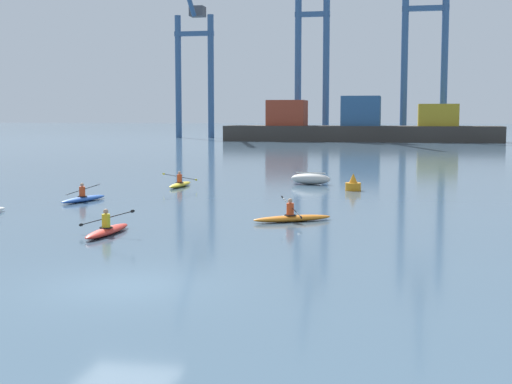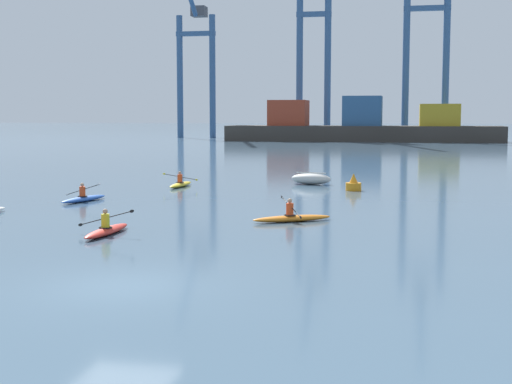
{
  "view_description": "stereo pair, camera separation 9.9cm",
  "coord_description": "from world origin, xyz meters",
  "px_view_note": "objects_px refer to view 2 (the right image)",
  "views": [
    {
      "loc": [
        6.86,
        -17.11,
        4.29
      ],
      "look_at": [
        -0.15,
        17.54,
        0.6
      ],
      "focal_mm": 51.26,
      "sensor_mm": 36.0,
      "label": 1
    },
    {
      "loc": [
        6.96,
        -17.09,
        4.29
      ],
      "look_at": [
        -0.15,
        17.54,
        0.6
      ],
      "focal_mm": 51.26,
      "sensor_mm": 36.0,
      "label": 2
    }
  ],
  "objects_px": {
    "gantry_crane_west_mid": "(314,42)",
    "kayak_yellow": "(180,184)",
    "container_barge": "(361,127)",
    "kayak_blue": "(84,198)",
    "gantry_crane_west": "(195,52)",
    "gantry_crane_east_mid": "(427,34)",
    "kayak_orange": "(292,217)",
    "capsized_dinghy": "(311,179)",
    "channel_buoy": "(354,184)",
    "kayak_red": "(107,230)"
  },
  "relations": [
    {
      "from": "gantry_crane_east_mid",
      "to": "channel_buoy",
      "type": "xyz_separation_m",
      "value": [
        -6.06,
        -89.81,
        -18.1
      ]
    },
    {
      "from": "kayak_blue",
      "to": "gantry_crane_west_mid",
      "type": "bearing_deg",
      "value": 90.52
    },
    {
      "from": "container_barge",
      "to": "kayak_orange",
      "type": "bearing_deg",
      "value": -88.2
    },
    {
      "from": "gantry_crane_west_mid",
      "to": "capsized_dinghy",
      "type": "xyz_separation_m",
      "value": [
        10.94,
        -87.88,
        -17.31
      ]
    },
    {
      "from": "channel_buoy",
      "to": "kayak_red",
      "type": "relative_size",
      "value": 0.29
    },
    {
      "from": "kayak_red",
      "to": "kayak_yellow",
      "type": "bearing_deg",
      "value": 98.93
    },
    {
      "from": "gantry_crane_east_mid",
      "to": "kayak_red",
      "type": "height_order",
      "value": "gantry_crane_east_mid"
    },
    {
      "from": "gantry_crane_west_mid",
      "to": "kayak_yellow",
      "type": "relative_size",
      "value": 10.37
    },
    {
      "from": "kayak_orange",
      "to": "gantry_crane_west_mid",
      "type": "bearing_deg",
      "value": 96.7
    },
    {
      "from": "gantry_crane_west",
      "to": "kayak_yellow",
      "type": "xyz_separation_m",
      "value": [
        27.31,
        -96.82,
        -16.45
      ]
    },
    {
      "from": "container_barge",
      "to": "channel_buoy",
      "type": "bearing_deg",
      "value": -86.83
    },
    {
      "from": "kayak_blue",
      "to": "kayak_yellow",
      "type": "relative_size",
      "value": 1.01
    },
    {
      "from": "gantry_crane_west",
      "to": "kayak_red",
      "type": "bearing_deg",
      "value": -75.28
    },
    {
      "from": "capsized_dinghy",
      "to": "kayak_blue",
      "type": "bearing_deg",
      "value": -131.15
    },
    {
      "from": "capsized_dinghy",
      "to": "kayak_blue",
      "type": "relative_size",
      "value": 0.8
    },
    {
      "from": "gantry_crane_west_mid",
      "to": "gantry_crane_east_mid",
      "type": "xyz_separation_m",
      "value": [
        19.89,
        -1.37,
        0.8
      ]
    },
    {
      "from": "gantry_crane_west",
      "to": "kayak_blue",
      "type": "distance_m",
      "value": 109.32
    },
    {
      "from": "capsized_dinghy",
      "to": "kayak_yellow",
      "type": "relative_size",
      "value": 0.81
    },
    {
      "from": "container_barge",
      "to": "kayak_red",
      "type": "height_order",
      "value": "container_barge"
    },
    {
      "from": "container_barge",
      "to": "kayak_yellow",
      "type": "distance_m",
      "value": 82.87
    },
    {
      "from": "container_barge",
      "to": "kayak_yellow",
      "type": "bearing_deg",
      "value": -94.07
    },
    {
      "from": "capsized_dinghy",
      "to": "channel_buoy",
      "type": "bearing_deg",
      "value": -48.78
    },
    {
      "from": "gantry_crane_west",
      "to": "kayak_orange",
      "type": "xyz_separation_m",
      "value": [
        36.19,
        -110.01,
        -16.45
      ]
    },
    {
      "from": "container_barge",
      "to": "kayak_blue",
      "type": "bearing_deg",
      "value": -95.23
    },
    {
      "from": "gantry_crane_east_mid",
      "to": "kayak_orange",
      "type": "height_order",
      "value": "gantry_crane_east_mid"
    },
    {
      "from": "capsized_dinghy",
      "to": "channel_buoy",
      "type": "xyz_separation_m",
      "value": [
        2.89,
        -3.3,
        0.01
      ]
    },
    {
      "from": "kayak_blue",
      "to": "kayak_red",
      "type": "xyz_separation_m",
      "value": [
        5.25,
        -9.4,
        0.0
      ]
    },
    {
      "from": "kayak_yellow",
      "to": "gantry_crane_west",
      "type": "bearing_deg",
      "value": 105.75
    },
    {
      "from": "gantry_crane_west",
      "to": "channel_buoy",
      "type": "distance_m",
      "value": 105.35
    },
    {
      "from": "kayak_blue",
      "to": "kayak_red",
      "type": "distance_m",
      "value": 10.77
    },
    {
      "from": "kayak_blue",
      "to": "container_barge",
      "type": "bearing_deg",
      "value": 84.77
    },
    {
      "from": "gantry_crane_west",
      "to": "kayak_yellow",
      "type": "relative_size",
      "value": 10.09
    },
    {
      "from": "container_barge",
      "to": "kayak_red",
      "type": "relative_size",
      "value": 13.45
    },
    {
      "from": "channel_buoy",
      "to": "kayak_red",
      "type": "distance_m",
      "value": 19.2
    },
    {
      "from": "channel_buoy",
      "to": "kayak_red",
      "type": "xyz_separation_m",
      "value": [
        -7.68,
        -17.59,
        -0.19
      ]
    },
    {
      "from": "gantry_crane_west",
      "to": "kayak_yellow",
      "type": "distance_m",
      "value": 101.93
    },
    {
      "from": "kayak_yellow",
      "to": "kayak_red",
      "type": "xyz_separation_m",
      "value": [
        2.79,
        -17.76,
        0.0
      ]
    },
    {
      "from": "gantry_crane_west",
      "to": "gantry_crane_east_mid",
      "type": "bearing_deg",
      "value": -9.3
    },
    {
      "from": "gantry_crane_east_mid",
      "to": "channel_buoy",
      "type": "height_order",
      "value": "gantry_crane_east_mid"
    },
    {
      "from": "gantry_crane_west_mid",
      "to": "kayak_yellow",
      "type": "bearing_deg",
      "value": -87.89
    },
    {
      "from": "container_barge",
      "to": "gantry_crane_west",
      "type": "relative_size",
      "value": 1.33
    },
    {
      "from": "gantry_crane_east_mid",
      "to": "kayak_yellow",
      "type": "distance_m",
      "value": 92.97
    },
    {
      "from": "kayak_blue",
      "to": "kayak_orange",
      "type": "relative_size",
      "value": 1.07
    },
    {
      "from": "capsized_dinghy",
      "to": "kayak_yellow",
      "type": "height_order",
      "value": "kayak_yellow"
    },
    {
      "from": "gantry_crane_west",
      "to": "channel_buoy",
      "type": "height_order",
      "value": "gantry_crane_west"
    },
    {
      "from": "gantry_crane_west_mid",
      "to": "channel_buoy",
      "type": "height_order",
      "value": "gantry_crane_west_mid"
    },
    {
      "from": "gantry_crane_east_mid",
      "to": "kayak_red",
      "type": "relative_size",
      "value": 10.64
    },
    {
      "from": "container_barge",
      "to": "gantry_crane_east_mid",
      "type": "relative_size",
      "value": 1.26
    },
    {
      "from": "gantry_crane_east_mid",
      "to": "kayak_yellow",
      "type": "relative_size",
      "value": 10.63
    },
    {
      "from": "kayak_red",
      "to": "gantry_crane_west",
      "type": "bearing_deg",
      "value": 104.72
    }
  ]
}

